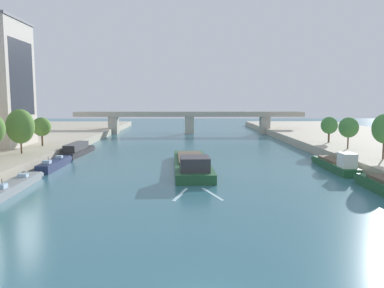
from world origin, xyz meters
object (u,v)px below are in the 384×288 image
Objects in this scene: moored_boat_right_lone at (336,164)px; moored_boat_left_midway at (77,150)px; moored_boat_left_second at (15,185)px; tree_right_midway at (329,125)px; barge_midriver at (192,164)px; tree_right_by_lamp at (349,127)px; moored_boat_left_downstream at (55,164)px; tree_left_past_mid at (42,127)px; tree_left_midway at (20,126)px; bridge_far at (189,119)px.

moored_boat_left_midway is at bearing 159.26° from moored_boat_right_lone.
tree_right_midway is (50.16, 34.01, 4.77)m from moored_boat_left_second.
barge_midriver is at bearing -143.25° from tree_right_midway.
tree_right_by_lamp is 1.07× the size of tree_right_midway.
moored_boat_left_midway is at bearing 174.92° from tree_right_by_lamp.
tree_right_by_lamp is at bearing -91.75° from tree_right_midway.
tree_left_past_mid reaches higher than moored_boat_left_downstream.
tree_left_midway is (-28.19, 5.98, 5.29)m from barge_midriver.
barge_midriver is 4.44× the size of tree_left_past_mid.
tree_left_midway is (-50.00, 6.58, 5.30)m from moored_boat_right_lone.
moored_boat_left_midway reaches higher than moored_boat_left_second.
tree_left_past_mid is at bearing -122.24° from bridge_far.
moored_boat_right_lone reaches higher than moored_boat_left_second.
tree_right_by_lamp reaches higher than moored_boat_left_downstream.
tree_right_midway is at bearing 6.41° from moored_boat_left_midway.
barge_midriver is 0.34× the size of bridge_far.
tree_right_midway is at bearing -54.82° from bridge_far.
moored_boat_left_downstream reaches higher than moored_boat_left_second.
moored_boat_left_downstream is 51.12m from tree_right_by_lamp.
barge_midriver is 4.26× the size of tree_right_by_lamp.
moored_boat_left_midway is 46.64m from moored_boat_right_lone.
moored_boat_left_midway is at bearing -5.98° from tree_left_past_mid.
moored_boat_left_second is 77.94m from bridge_far.
moored_boat_left_second is 28.32m from moored_boat_left_midway.
moored_boat_left_midway is at bearing -115.27° from bridge_far.
tree_left_midway is 59.25m from tree_right_midway.
moored_boat_right_lone is at bearing -7.50° from tree_left_midway.
moored_boat_right_lone is (43.62, -16.52, -0.06)m from moored_boat_left_midway.
barge_midriver is at bearing -11.99° from tree_left_midway.
barge_midriver is 1.71× the size of moored_boat_right_lone.
moored_boat_left_downstream is at bearing -169.08° from tree_right_by_lamp.
moored_boat_left_downstream is 43.19m from moored_boat_right_lone.
tree_left_past_mid is 54.17m from bridge_far.
tree_left_midway is at bearing -164.69° from tree_right_midway.
moored_boat_right_lone is 66.76m from bridge_far.
moored_boat_left_downstream is (-21.32, 1.80, -0.28)m from barge_midriver.
tree_left_midway is at bearing 168.01° from barge_midriver.
moored_boat_left_second is 44.60m from moored_boat_right_lone.
tree_right_midway is 0.08× the size of bridge_far.
tree_left_past_mid is (-7.52, 29.03, 4.88)m from moored_boat_left_second.
barge_midriver is 3.33× the size of tree_left_midway.
barge_midriver is at bearing -90.15° from bridge_far.
moored_boat_left_downstream is 0.82× the size of moored_boat_right_lone.
barge_midriver is 1.68× the size of moored_boat_left_midway.
moored_boat_left_midway is 1.98× the size of tree_left_midway.
tree_left_past_mid is at bearing 116.52° from moored_boat_left_downstream.
moored_boat_left_downstream is at bearing -31.37° from tree_left_midway.
tree_right_by_lamp is (28.64, 11.44, 4.66)m from barge_midriver.
bridge_far is (28.89, 45.81, -0.91)m from tree_left_past_mid.
tree_left_past_mid is at bearing 174.02° from moored_boat_left_midway.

